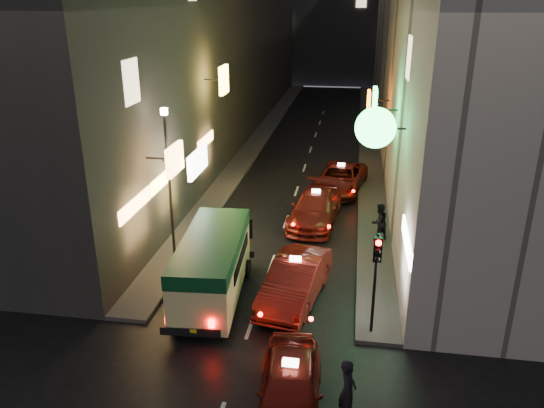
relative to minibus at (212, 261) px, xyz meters
The scene contains 13 objects.
building_left 25.93m from the minibus, 104.77° to the left, with size 7.64×52.00×18.00m.
building_right 26.94m from the minibus, 68.08° to the left, with size 7.91×52.00×18.00m.
sidewalk_left 24.21m from the minibus, 96.13° to the left, with size 1.50×52.00×0.15m, color #484543.
sidewalk_right 24.79m from the minibus, 76.16° to the left, with size 1.50×52.00×0.15m, color #484543.
minibus is the anchor object (origin of this frame).
taxi_near 6.26m from the minibus, 56.10° to the right, with size 2.61×5.45×1.85m.
taxi_second 3.04m from the minibus, ahead, with size 3.29×6.06×2.00m.
taxi_third 8.34m from the minibus, 68.18° to the left, with size 2.85×5.83×1.96m.
taxi_far 13.19m from the minibus, 71.79° to the left, with size 3.08×5.70×1.89m.
pedestrian_crossing 7.26m from the minibus, 46.66° to the right, with size 0.69×0.44×2.08m, color black.
pedestrian_sidewalk 8.41m from the minibus, 43.68° to the left, with size 0.73×0.46×1.95m, color black.
traffic_light 5.97m from the minibus, 14.86° to the right, with size 0.26×0.43×3.50m.
lamp_post 4.50m from the minibus, 129.93° to the left, with size 0.28×0.28×6.22m.
Camera 1 is at (3.10, -6.38, 10.33)m, focal length 35.00 mm.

